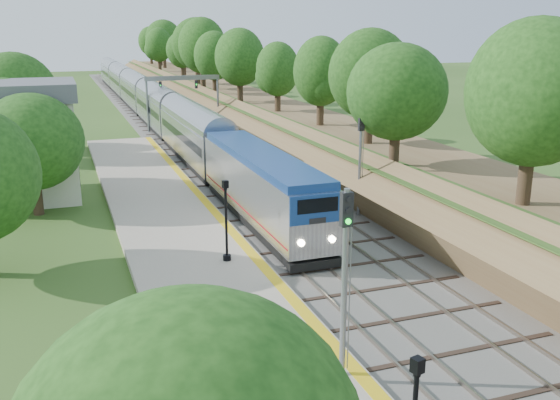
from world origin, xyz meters
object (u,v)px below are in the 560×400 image
object	(u,v)px
train	(147,102)
signal_platform	(345,264)
signal_gantry	(183,88)
lamppost_far	(226,225)
station_building	(13,141)
signal_farside	(360,153)

from	to	relation	value
train	signal_platform	size ratio (longest dim) A/B	17.73
signal_gantry	train	bearing A→B (deg)	102.37
lamppost_far	station_building	bearing A→B (deg)	121.25
signal_farside	train	bearing A→B (deg)	97.42
station_building	signal_gantry	size ratio (longest dim) A/B	1.02
station_building	train	size ratio (longest dim) A/B	0.08
train	station_building	bearing A→B (deg)	-111.11
signal_platform	signal_farside	distance (m)	19.19
signal_gantry	lamppost_far	bearing A→B (deg)	-98.48
station_building	signal_farside	bearing A→B (deg)	-29.37
signal_gantry	train	world-z (taller)	signal_gantry
train	signal_farside	bearing A→B (deg)	-82.58
signal_gantry	lamppost_far	world-z (taller)	signal_gantry
station_building	signal_farside	distance (m)	23.18
train	signal_farside	size ratio (longest dim) A/B	17.56
train	lamppost_far	distance (m)	53.25
signal_gantry	signal_farside	bearing A→B (deg)	-84.14
signal_gantry	signal_farside	xyz separation A→B (m)	(3.73, -36.36, -0.76)
station_building	signal_gantry	xyz separation A→B (m)	(16.47, 24.99, 0.73)
signal_gantry	signal_farside	distance (m)	36.56
signal_platform	signal_farside	xyz separation A→B (m)	(9.10, 16.89, -0.24)
signal_gantry	signal_farside	size ratio (longest dim) A/B	1.30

